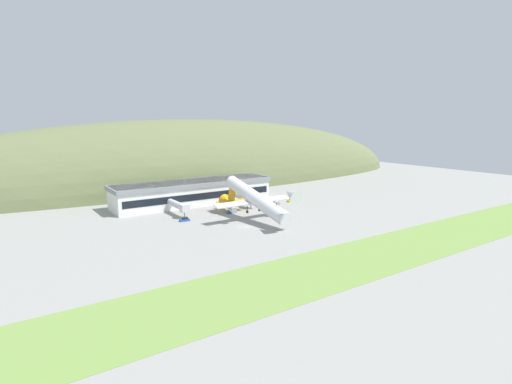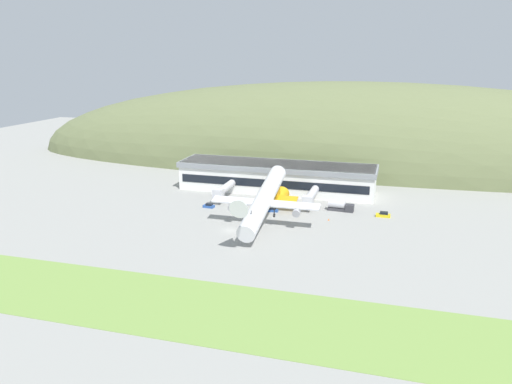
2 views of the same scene
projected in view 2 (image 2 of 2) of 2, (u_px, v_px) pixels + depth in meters
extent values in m
plane|color=gray|center=(230.00, 231.00, 142.79)|extent=(443.62, 443.62, 0.00)
cube|color=#759947|center=(159.00, 303.00, 100.84)|extent=(399.26, 24.24, 0.08)
ellipsoid|color=#667047|center=(357.00, 165.00, 229.13)|extent=(329.52, 73.01, 75.11)
cube|color=white|center=(277.00, 177.00, 183.58)|extent=(70.94, 16.32, 10.39)
cube|color=gray|center=(277.00, 166.00, 182.45)|extent=(72.14, 17.52, 1.87)
cube|color=black|center=(271.00, 184.00, 176.10)|extent=(68.10, 0.16, 2.91)
cylinder|color=silver|center=(225.00, 188.00, 173.39)|extent=(2.60, 14.66, 2.60)
cube|color=silver|center=(218.00, 193.00, 166.59)|extent=(3.38, 2.86, 2.86)
cylinder|color=slate|center=(219.00, 199.00, 167.58)|extent=(0.36, 0.36, 4.00)
cylinder|color=silver|center=(312.00, 194.00, 165.28)|extent=(2.60, 14.86, 2.60)
cube|color=silver|center=(308.00, 200.00, 158.38)|extent=(3.38, 2.86, 2.86)
cylinder|color=slate|center=(308.00, 206.00, 159.37)|extent=(0.36, 0.36, 4.00)
cylinder|color=silver|center=(263.00, 200.00, 143.37)|extent=(5.04, 36.77, 13.31)
cone|color=silver|center=(242.00, 204.00, 123.08)|extent=(4.94, 6.53, 6.08)
cone|color=orange|center=(280.00, 198.00, 164.15)|extent=(4.94, 7.51, 6.31)
cube|color=orange|center=(277.00, 184.00, 159.03)|extent=(0.50, 6.57, 10.19)
cube|color=orange|center=(277.00, 198.00, 160.51)|extent=(13.10, 3.52, 1.16)
cube|color=silver|center=(265.00, 203.00, 145.37)|extent=(32.17, 3.61, 1.27)
cylinder|color=#9E9EA3|center=(233.00, 206.00, 147.81)|extent=(2.30, 4.03, 3.07)
cylinder|color=#9E9EA3|center=(297.00, 211.00, 142.70)|extent=(2.30, 4.03, 3.07)
cylinder|color=#2D2D2D|center=(256.00, 210.00, 146.76)|extent=(0.28, 0.28, 2.20)
cylinder|color=#2D2D2D|center=(256.00, 214.00, 147.05)|extent=(0.45, 1.10, 1.10)
cylinder|color=#2D2D2D|center=(274.00, 212.00, 145.29)|extent=(0.28, 0.28, 2.20)
cylinder|color=#2D2D2D|center=(274.00, 215.00, 145.58)|extent=(0.45, 1.10, 1.10)
cylinder|color=#2D2D2D|center=(251.00, 214.00, 131.89)|extent=(0.22, 0.22, 1.98)
cylinder|color=#2D2D2D|center=(251.00, 218.00, 132.16)|extent=(0.30, 0.82, 0.82)
cube|color=#264C99|center=(209.00, 206.00, 164.49)|extent=(3.79, 2.21, 0.79)
cube|color=black|center=(209.00, 204.00, 164.24)|extent=(2.13, 1.78, 0.65)
cube|color=gold|center=(383.00, 215.00, 154.94)|extent=(4.44, 1.91, 0.90)
cube|color=black|center=(384.00, 213.00, 154.66)|extent=(2.44, 1.61, 0.73)
cube|color=#264C99|center=(272.00, 210.00, 160.24)|extent=(4.24, 1.82, 0.77)
cube|color=black|center=(272.00, 208.00, 160.01)|extent=(2.36, 1.48, 0.63)
cube|color=#333338|center=(350.00, 208.00, 159.75)|extent=(2.82, 2.68, 2.41)
cube|color=black|center=(354.00, 207.00, 159.19)|extent=(0.23, 2.12, 1.06)
cube|color=#38383D|center=(337.00, 209.00, 161.31)|extent=(5.77, 2.64, 0.90)
cylinder|color=#B7B7BC|center=(337.00, 204.00, 160.88)|extent=(5.49, 2.74, 2.37)
cube|color=orange|center=(329.00, 220.00, 151.74)|extent=(0.52, 0.52, 0.03)
cone|color=orange|center=(329.00, 219.00, 151.66)|extent=(0.40, 0.40, 0.55)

